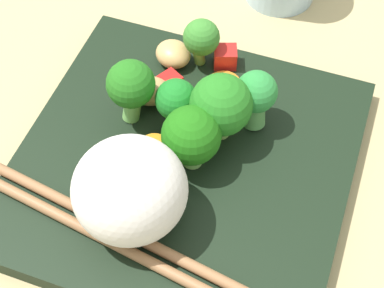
% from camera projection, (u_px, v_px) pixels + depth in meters
% --- Properties ---
extents(ground_plane, '(1.10, 1.10, 0.02)m').
position_uv_depth(ground_plane, '(185.00, 177.00, 0.53)').
color(ground_plane, tan).
extents(square_plate, '(0.27, 0.27, 0.02)m').
position_uv_depth(square_plate, '(185.00, 165.00, 0.52)').
color(square_plate, black).
rests_on(square_plate, ground_plane).
extents(rice_mound, '(0.12, 0.12, 0.08)m').
position_uv_depth(rice_mound, '(130.00, 190.00, 0.45)').
color(rice_mound, white).
rests_on(rice_mound, square_plate).
extents(broccoli_floret_0, '(0.04, 0.04, 0.06)m').
position_uv_depth(broccoli_floret_0, '(131.00, 86.00, 0.51)').
color(broccoli_floret_0, '#7BC05E').
rests_on(broccoli_floret_0, square_plate).
extents(broccoli_floret_1, '(0.04, 0.04, 0.06)m').
position_uv_depth(broccoli_floret_1, '(256.00, 95.00, 0.51)').
color(broccoli_floret_1, '#54984B').
rests_on(broccoli_floret_1, square_plate).
extents(broccoli_floret_2, '(0.05, 0.05, 0.07)m').
position_uv_depth(broccoli_floret_2, '(221.00, 106.00, 0.49)').
color(broccoli_floret_2, '#84B54D').
rests_on(broccoli_floret_2, square_plate).
extents(broccoli_floret_3, '(0.05, 0.05, 0.06)m').
position_uv_depth(broccoli_floret_3, '(191.00, 138.00, 0.48)').
color(broccoli_floret_3, '#7BB756').
rests_on(broccoli_floret_3, square_plate).
extents(broccoli_floret_4, '(0.04, 0.04, 0.05)m').
position_uv_depth(broccoli_floret_4, '(176.00, 100.00, 0.51)').
color(broccoli_floret_4, '#72A744').
rests_on(broccoli_floret_4, square_plate).
extents(broccoli_floret_5, '(0.03, 0.03, 0.05)m').
position_uv_depth(broccoli_floret_5, '(201.00, 38.00, 0.55)').
color(broccoli_floret_5, '#82AE4D').
rests_on(broccoli_floret_5, square_plate).
extents(carrot_slice_0, '(0.04, 0.04, 0.00)m').
position_uv_depth(carrot_slice_0, '(189.00, 103.00, 0.54)').
color(carrot_slice_0, orange).
rests_on(carrot_slice_0, square_plate).
extents(carrot_slice_1, '(0.03, 0.03, 0.01)m').
position_uv_depth(carrot_slice_1, '(153.00, 150.00, 0.51)').
color(carrot_slice_1, orange).
rests_on(carrot_slice_1, square_plate).
extents(carrot_slice_2, '(0.04, 0.04, 0.00)m').
position_uv_depth(carrot_slice_2, '(224.00, 85.00, 0.56)').
color(carrot_slice_2, orange).
rests_on(carrot_slice_2, square_plate).
extents(pepper_chunk_0, '(0.02, 0.03, 0.02)m').
position_uv_depth(pepper_chunk_0, '(228.00, 58.00, 0.57)').
color(pepper_chunk_0, red).
rests_on(pepper_chunk_0, square_plate).
extents(pepper_chunk_1, '(0.03, 0.03, 0.01)m').
position_uv_depth(pepper_chunk_1, '(168.00, 83.00, 0.55)').
color(pepper_chunk_1, red).
rests_on(pepper_chunk_1, square_plate).
extents(chicken_piece_0, '(0.03, 0.04, 0.02)m').
position_uv_depth(chicken_piece_0, '(240.00, 94.00, 0.54)').
color(chicken_piece_0, tan).
rests_on(chicken_piece_0, square_plate).
extents(chicken_piece_1, '(0.04, 0.04, 0.03)m').
position_uv_depth(chicken_piece_1, '(150.00, 91.00, 0.54)').
color(chicken_piece_1, tan).
rests_on(chicken_piece_1, square_plate).
extents(chicken_piece_2, '(0.04, 0.04, 0.02)m').
position_uv_depth(chicken_piece_2, '(173.00, 54.00, 0.57)').
color(chicken_piece_2, tan).
rests_on(chicken_piece_2, square_plate).
extents(chopstick_pair, '(0.06, 0.23, 0.01)m').
position_uv_depth(chopstick_pair, '(109.00, 233.00, 0.47)').
color(chopstick_pair, '#986A43').
rests_on(chopstick_pair, square_plate).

